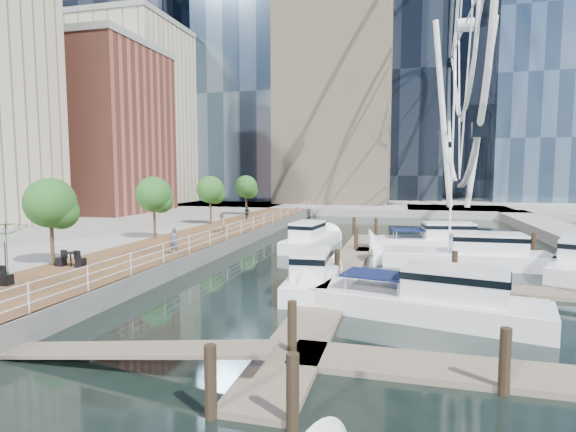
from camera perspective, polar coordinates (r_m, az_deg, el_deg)
The scene contains 15 objects.
ground at distance 17.63m, azimuth -7.66°, elevation -13.87°, with size 520.00×520.00×0.00m, color black.
boardwalk at distance 34.45m, azimuth -12.22°, elevation -3.58°, with size 6.00×60.00×1.00m, color brown.
seawall at distance 33.23m, azimuth -7.58°, elevation -3.83°, with size 0.25×60.00×1.00m, color #595954.
land_far at distance 117.70m, azimuth 11.29°, elevation 2.72°, with size 200.00×114.00×1.00m, color gray.
pier at distance 68.06m, azimuth 20.81°, elevation 0.58°, with size 14.00×12.00×1.00m, color gray.
railing at distance 33.12m, azimuth -7.76°, elevation -2.07°, with size 0.10×60.00×1.05m, color white, non-canonical shape.
floating_docks at distance 25.99m, azimuth 17.84°, elevation -6.65°, with size 16.00×34.00×2.60m.
midrise_condos at distance 58.57m, azimuth -29.45°, elevation 12.19°, with size 19.00×67.00×28.00m.
ferris_wheel at distance 70.77m, azimuth 21.56°, elevation 21.55°, with size 5.80×45.60×47.80m.
street_trees at distance 34.36m, azimuth -16.68°, elevation 2.65°, with size 2.60×42.60×4.60m.
yacht_foreground at distance 19.49m, azimuth 17.03°, elevation -12.16°, with size 2.71×10.12×2.15m, color silver, non-canonical shape.
pedestrian_near at distance 27.64m, azimuth -14.26°, elevation -3.11°, with size 0.58×0.38×1.59m, color #46475D.
pedestrian_mid at distance 37.07m, azimuth -8.46°, elevation -0.86°, with size 0.78×0.61×1.60m, color gray.
pedestrian_far at distance 47.04m, azimuth -5.20°, elevation 0.42°, with size 0.86×0.36×1.47m, color #31353D.
moored_yachts at distance 29.00m, azimuth 21.14°, elevation -6.51°, with size 23.49×36.20×11.50m.
Camera 1 is at (6.30, -15.41, 5.81)m, focal length 28.00 mm.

